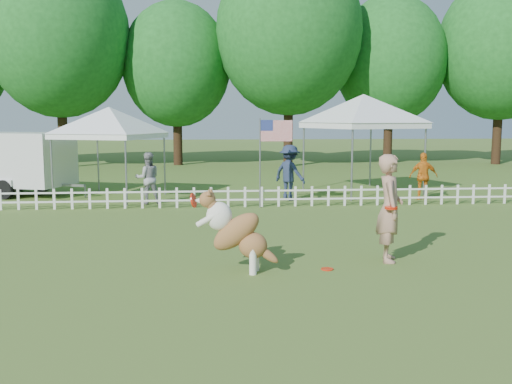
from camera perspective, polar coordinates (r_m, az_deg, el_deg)
ground at (r=10.07m, az=2.94°, el=-7.68°), size 120.00×120.00×0.00m
picket_fence at (r=16.84m, az=-0.26°, el=-0.49°), size 22.00×0.08×0.60m
handler at (r=10.68m, az=13.23°, el=-1.58°), size 0.62×0.80×1.97m
dog at (r=9.72m, az=-1.88°, el=-3.99°), size 1.42×0.79×1.40m
frisbee_on_turf at (r=10.08m, az=7.13°, el=-7.65°), size 0.28×0.28×0.02m
canopy_tent_left at (r=19.13m, az=-14.35°, el=3.70°), size 3.65×3.65×2.91m
canopy_tent_right at (r=20.32m, az=10.60°, el=4.65°), size 4.20×4.20×3.36m
cargo_trailer at (r=21.16m, az=-23.32°, el=2.67°), size 5.39×3.70×2.18m
flag_pole at (r=16.58m, az=0.40°, el=2.88°), size 1.00×0.12×2.61m
spectator_a at (r=17.74m, az=-10.77°, el=1.37°), size 0.88×0.75×1.57m
spectator_b at (r=18.21m, az=3.38°, el=1.94°), size 1.26×1.28×1.77m
spectator_c at (r=19.10m, az=16.40°, el=1.53°), size 0.93×0.50×1.51m
tree_left at (r=32.24m, az=-19.07°, el=13.06°), size 7.40×7.40×12.00m
tree_center_left at (r=32.25m, az=-7.94°, el=11.42°), size 6.00×6.00×9.80m
tree_center_right at (r=31.15m, az=3.30°, el=14.21°), size 7.60×7.60×12.60m
tree_right at (r=33.85m, az=13.24°, el=11.61°), size 6.20×6.20×10.40m
tree_far_right at (r=35.28m, az=23.29°, el=11.85°), size 7.00×7.00×11.40m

